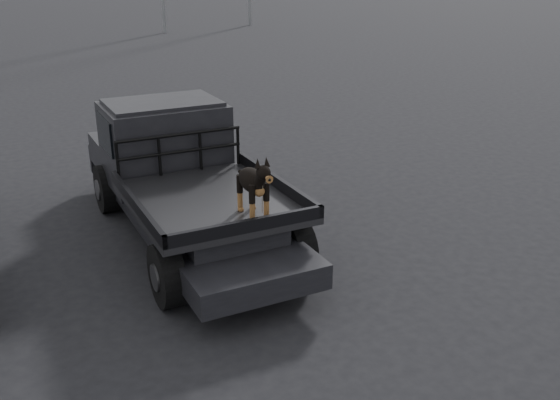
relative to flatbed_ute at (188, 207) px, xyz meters
name	(u,v)px	position (x,y,z in m)	size (l,w,h in m)	color
ground	(199,284)	(-0.36, -1.40, -0.46)	(120.00, 120.00, 0.00)	black
flatbed_ute	(188,207)	(0.00, 0.00, 0.00)	(2.00, 5.40, 0.92)	black
ute_cab	(164,130)	(0.00, 0.95, 0.90)	(1.72, 1.30, 0.88)	black
headache_rack	(180,154)	(0.00, 0.20, 0.74)	(1.80, 0.08, 0.55)	black
dog	(253,186)	(0.27, -1.69, 0.83)	(0.32, 0.60, 0.74)	black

